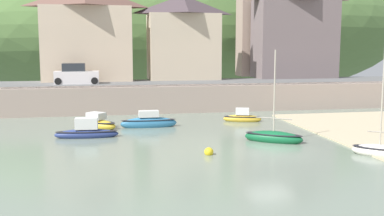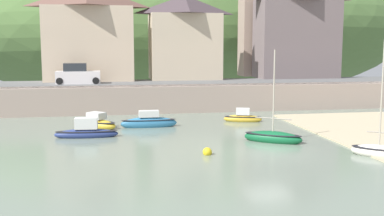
% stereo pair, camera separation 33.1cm
% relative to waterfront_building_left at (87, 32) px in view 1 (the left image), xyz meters
% --- Properties ---
extents(quay_seawall, '(48.00, 9.40, 2.40)m').
position_rel_waterfront_building_left_xyz_m(quay_seawall, '(10.75, -7.70, -6.02)').
color(quay_seawall, '#A28D80').
rests_on(quay_seawall, ground).
extents(hillside_backdrop, '(80.00, 44.00, 24.75)m').
position_rel_waterfront_building_left_xyz_m(hillside_backdrop, '(14.89, 30.00, 1.28)').
color(hillside_backdrop, '#4F7139').
rests_on(hillside_backdrop, ground).
extents(waterfront_building_left, '(9.22, 5.80, 9.80)m').
position_rel_waterfront_building_left_xyz_m(waterfront_building_left, '(0.00, 0.00, 0.00)').
color(waterfront_building_left, beige).
rests_on(waterfront_building_left, ground).
extents(waterfront_building_centre, '(7.73, 5.01, 8.93)m').
position_rel_waterfront_building_left_xyz_m(waterfront_building_centre, '(10.05, -0.00, -0.44)').
color(waterfront_building_centre, beige).
rests_on(waterfront_building_centre, ground).
extents(waterfront_building_right, '(9.27, 4.56, 10.90)m').
position_rel_waterfront_building_left_xyz_m(waterfront_building_right, '(22.80, -0.00, 0.56)').
color(waterfront_building_right, slate).
rests_on(waterfront_building_right, ground).
extents(church_with_spire, '(3.00, 3.00, 15.22)m').
position_rel_waterfront_building_left_xyz_m(church_with_spire, '(18.89, 4.00, 2.87)').
color(church_with_spire, gray).
rests_on(church_with_spire, ground).
extents(motorboat_with_cabin, '(3.04, 2.77, 6.46)m').
position_rel_waterfront_building_left_xyz_m(motorboat_with_cabin, '(16.32, -27.16, -7.09)').
color(motorboat_with_cabin, silver).
rests_on(motorboat_with_cabin, ground).
extents(sailboat_far_left, '(3.18, 1.87, 1.21)m').
position_rel_waterfront_building_left_xyz_m(sailboat_far_left, '(12.35, -14.57, -7.08)').
color(sailboat_far_left, gold).
rests_on(sailboat_far_left, ground).
extents(sailboat_tall_mast, '(3.46, 3.29, 1.32)m').
position_rel_waterfront_building_left_xyz_m(sailboat_tall_mast, '(0.97, -15.43, -7.05)').
color(sailboat_tall_mast, gold).
rests_on(sailboat_tall_mast, ground).
extents(sailboat_white_hull, '(4.18, 1.22, 1.46)m').
position_rel_waterfront_building_left_xyz_m(sailboat_white_hull, '(0.40, -18.96, -7.03)').
color(sailboat_white_hull, navy).
rests_on(sailboat_white_hull, ground).
extents(rowboat_small_beached, '(3.68, 3.01, 5.92)m').
position_rel_waterfront_building_left_xyz_m(rowboat_small_beached, '(11.93, -22.60, -7.08)').
color(rowboat_small_beached, '#125A31').
rests_on(rowboat_small_beached, ground).
extents(sailboat_blue_trim, '(4.17, 1.00, 1.44)m').
position_rel_waterfront_building_left_xyz_m(sailboat_blue_trim, '(4.78, -15.83, -7.02)').
color(sailboat_blue_trim, teal).
rests_on(sailboat_blue_trim, ground).
extents(parked_car_near_slipway, '(4.12, 1.82, 1.95)m').
position_rel_waterfront_building_left_xyz_m(parked_car_near_slipway, '(-0.99, -4.50, -4.18)').
color(parked_car_near_slipway, silver).
rests_on(parked_car_near_slipway, ground).
extents(mooring_buoy, '(0.51, 0.51, 0.51)m').
position_rel_waterfront_building_left_xyz_m(mooring_buoy, '(7.19, -25.24, -7.23)').
color(mooring_buoy, yellow).
rests_on(mooring_buoy, ground).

